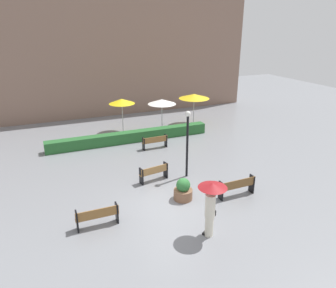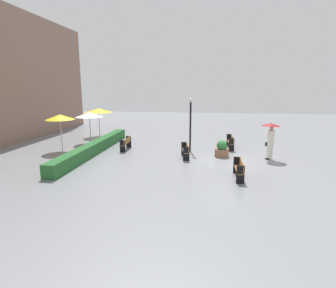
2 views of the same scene
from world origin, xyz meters
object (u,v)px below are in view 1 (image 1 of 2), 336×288
Objects in this scene: bench_back_row at (155,141)px; bench_mid_center at (154,172)px; bench_near_left at (97,216)px; pedestrian_with_umbrella at (211,202)px; patio_umbrella_white at (162,102)px; patio_umbrella_yellow_far at (194,96)px; patio_umbrella_yellow at (122,101)px; lamp_post at (187,137)px; bench_near_right at (237,186)px; planter_pot at (183,190)px.

bench_mid_center is (-1.63, -4.23, 0.01)m from bench_back_row.
pedestrian_with_umbrella is (3.80, -2.16, 0.95)m from bench_near_left.
patio_umbrella_white is 0.97× the size of patio_umbrella_yellow_far.
bench_mid_center is at bearing -94.42° from patio_umbrella_yellow.
patio_umbrella_yellow_far is (9.74, 10.82, 1.76)m from bench_near_left.
pedestrian_with_umbrella is 0.61× the size of lamp_post.
bench_back_row is 4.19m from patio_umbrella_white.
lamp_post is (-1.24, 2.77, 1.67)m from bench_near_right.
planter_pot reaches higher than bench_near_left.
patio_umbrella_yellow reaches higher than patio_umbrella_yellow_far.
pedestrian_with_umbrella is 2.96m from planter_pot.
bench_back_row is at bearing 68.89° from bench_mid_center.
patio_umbrella_yellow is (0.05, 10.57, 1.84)m from planter_pot.
bench_near_right is 0.75× the size of patio_umbrella_yellow_far.
planter_pot is at bearing -119.81° from lamp_post.
bench_mid_center reaches higher than bench_near_left.
lamp_post reaches higher than bench_near_right.
patio_umbrella_yellow_far is (2.87, 0.43, 0.08)m from patio_umbrella_white.
bench_near_right is 0.52× the size of lamp_post.
bench_near_left is 4.48m from pedestrian_with_umbrella.
bench_near_left is 4.05m from planter_pot.
lamp_post is (5.17, 2.65, 1.70)m from bench_near_left.
patio_umbrella_yellow_far is (4.56, 8.17, 0.06)m from lamp_post.
bench_back_row is 0.77× the size of pedestrian_with_umbrella.
bench_near_left is at bearing -152.83° from lamp_post.
patio_umbrella_yellow_far reaches higher than planter_pot.
patio_umbrella_yellow is at bearing 89.74° from planter_pot.
planter_pot is at bearing 8.74° from bench_near_left.
lamp_post reaches higher than patio_umbrella_yellow.
bench_near_right is 0.74× the size of patio_umbrella_yellow.
lamp_post reaches higher than bench_back_row.
pedestrian_with_umbrella reaches higher than bench_mid_center.
patio_umbrella_yellow_far is (5.73, 10.21, 1.81)m from planter_pot.
bench_near_left is at bearing -131.97° from patio_umbrella_yellow_far.
planter_pot is at bearing 163.02° from bench_near_right.
pedestrian_with_umbrella is 0.88× the size of patio_umbrella_yellow.
patio_umbrella_white is (2.81, -0.79, -0.11)m from patio_umbrella_yellow.
patio_umbrella_white is at bearing 56.58° from bench_near_left.
pedestrian_with_umbrella is at bearing -85.41° from bench_mid_center.
patio_umbrella_white reaches higher than bench_mid_center.
planter_pot is (-1.03, -6.42, -0.04)m from bench_back_row.
bench_near_left is 0.68× the size of patio_umbrella_yellow.
bench_back_row is at bearing -76.67° from patio_umbrella_yellow.
bench_near_left is at bearing 178.93° from bench_near_right.
bench_near_right is at bearing -92.43° from patio_umbrella_white.
bench_mid_center is 2.46m from lamp_post.
bench_near_right is 11.57m from patio_umbrella_yellow_far.
bench_near_right is at bearing -1.07° from bench_near_left.
patio_umbrella_white is 2.91m from patio_umbrella_yellow_far.
planter_pot is 0.44× the size of patio_umbrella_white.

